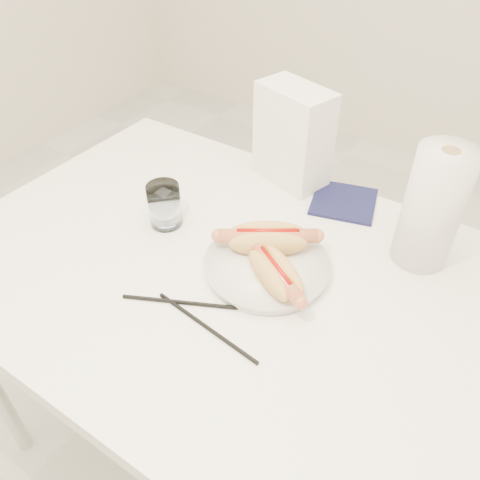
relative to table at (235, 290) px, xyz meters
The scene contains 11 objects.
ground 0.69m from the table, ahead, with size 4.00×4.00×0.00m, color silver.
table is the anchor object (origin of this frame).
plate 0.09m from the table, 31.30° to the left, with size 0.24×0.24×0.02m, color white.
hotdog_left 0.13m from the table, 65.75° to the left, with size 0.18×0.15×0.05m.
hotdog_right 0.14m from the table, ahead, with size 0.16×0.13×0.05m.
water_glass 0.24m from the table, 169.45° to the left, with size 0.07×0.07×0.10m, color white.
chopstick_near 0.14m from the table, 100.06° to the right, with size 0.01×0.01×0.24m, color black.
chopstick_far 0.17m from the table, 74.62° to the right, with size 0.01×0.01×0.23m, color black.
napkin_box 0.40m from the table, 101.39° to the left, with size 0.18×0.10×0.24m, color white.
navy_napkin 0.34m from the table, 75.23° to the left, with size 0.14×0.14×0.01m, color #121439.
paper_towel_roll 0.42m from the table, 39.50° to the left, with size 0.11×0.11×0.25m, color silver.
Camera 1 is at (0.39, -0.57, 1.42)m, focal length 35.97 mm.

